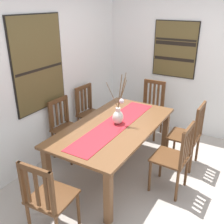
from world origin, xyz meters
The scene contains 14 objects.
ground_plane centered at (0.00, 0.00, -0.01)m, with size 6.40×6.40×0.03m, color #B2A89E.
wall_back centered at (0.00, 1.86, 1.35)m, with size 6.40×0.12×2.70m, color white.
wall_side centered at (1.86, 0.00, 1.35)m, with size 0.12×6.40×2.70m, color white.
dining_table centered at (0.01, 0.72, 0.64)m, with size 1.94×1.03×0.74m.
table_runner centered at (0.01, 0.72, 0.74)m, with size 1.78×0.36×0.01m, color #B7232D.
centerpiece_vase centered at (0.07, 0.69, 0.86)m, with size 0.26×0.19×0.71m.
chair_0 centered at (0.68, -0.14, 0.52)m, with size 0.42×0.42×1.00m.
chair_1 centered at (0.02, -0.15, 0.51)m, with size 0.43×0.43×0.95m.
chair_2 centered at (-0.01, 1.57, 0.50)m, with size 0.44×0.44×0.93m.
chair_3 centered at (1.36, 0.73, 0.52)m, with size 0.43×0.43×0.99m.
chair_4 centered at (0.64, 1.57, 0.50)m, with size 0.45×0.45×0.96m.
chair_5 centered at (-1.32, 0.70, 0.49)m, with size 0.45×0.45×0.95m.
painting_on_back_wall centered at (-0.21, 1.79, 1.49)m, with size 0.93×0.05×1.31m.
painting_on_side_wall centered at (1.79, 0.52, 1.50)m, with size 0.05×0.77×0.97m.
Camera 1 is at (-2.77, -0.88, 2.30)m, focal length 42.00 mm.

